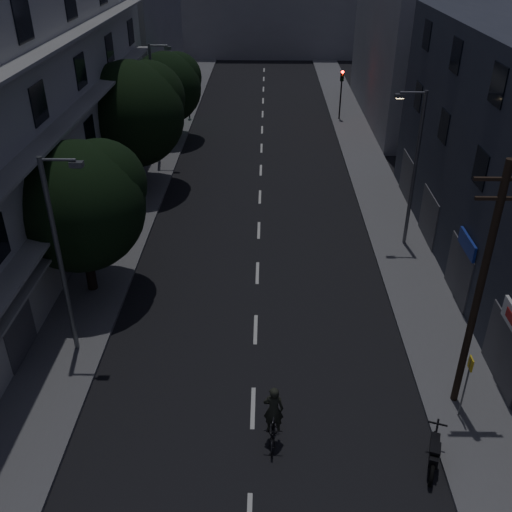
{
  "coord_description": "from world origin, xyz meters",
  "views": [
    {
      "loc": [
        0.39,
        -8.17,
        14.76
      ],
      "look_at": [
        0.0,
        12.0,
        3.0
      ],
      "focal_mm": 40.0,
      "sensor_mm": 36.0,
      "label": 1
    }
  ],
  "objects_px": {
    "bus_stop_sign": "(468,377)",
    "cyclist": "(273,423)",
    "utility_pole": "(480,288)",
    "motorcycle": "(434,454)"
  },
  "relations": [
    {
      "from": "bus_stop_sign",
      "to": "cyclist",
      "type": "xyz_separation_m",
      "value": [
        -6.39,
        -1.06,
        -1.13
      ]
    },
    {
      "from": "utility_pole",
      "to": "cyclist",
      "type": "xyz_separation_m",
      "value": [
        -6.45,
        -1.85,
        -4.1
      ]
    },
    {
      "from": "cyclist",
      "to": "utility_pole",
      "type": "bearing_deg",
      "value": 18.48
    },
    {
      "from": "bus_stop_sign",
      "to": "utility_pole",
      "type": "bearing_deg",
      "value": 85.16
    },
    {
      "from": "cyclist",
      "to": "motorcycle",
      "type": "bearing_deg",
      "value": -8.17
    },
    {
      "from": "bus_stop_sign",
      "to": "motorcycle",
      "type": "xyz_separation_m",
      "value": [
        -1.4,
        -2.0,
        -1.37
      ]
    },
    {
      "from": "bus_stop_sign",
      "to": "motorcycle",
      "type": "distance_m",
      "value": 2.8
    },
    {
      "from": "motorcycle",
      "to": "bus_stop_sign",
      "type": "bearing_deg",
      "value": 72.38
    },
    {
      "from": "bus_stop_sign",
      "to": "cyclist",
      "type": "height_order",
      "value": "bus_stop_sign"
    },
    {
      "from": "utility_pole",
      "to": "bus_stop_sign",
      "type": "distance_m",
      "value": 3.08
    }
  ]
}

